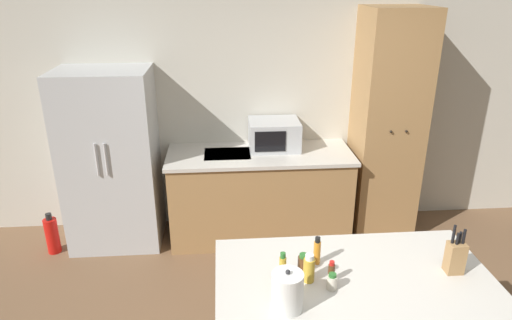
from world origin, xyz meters
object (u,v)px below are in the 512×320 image
Objects in this scene: pantry_cabinet at (387,126)px; knife_block at (455,256)px; spice_bottle_tall_dark at (303,263)px; fire_extinguisher at (52,235)px; microwave at (274,135)px; kettle at (287,291)px; spice_bottle_orange_cap at (331,272)px; refrigerator at (111,160)px; spice_bottle_amber_oil at (283,267)px; spice_bottle_short_red at (309,269)px; spice_bottle_green_herb at (317,251)px; spice_bottle_pale_salt at (332,282)px.

pantry_cabinet reaches higher than knife_block.
spice_bottle_tall_dark reaches higher than fire_extinguisher.
microwave is 2.09m from spice_bottle_tall_dark.
kettle is (-1.32, -2.33, -0.08)m from pantry_cabinet.
knife_block is 3.57m from fire_extinguisher.
spice_bottle_orange_cap is (0.13, -0.10, 0.01)m from spice_bottle_tall_dark.
refrigerator reaches higher than spice_bottle_tall_dark.
spice_bottle_amber_oil is at bearing -43.64° from fire_extinguisher.
spice_bottle_short_red is 1.31× the size of spice_bottle_orange_cap.
spice_bottle_pale_salt is at bearing -82.05° from spice_bottle_green_herb.
spice_bottle_short_red is 0.14m from spice_bottle_amber_oil.
knife_block reaches higher than spice_bottle_green_herb.
microwave is 1.18× the size of fire_extinguisher.
spice_bottle_orange_cap is (0.01, 0.06, 0.01)m from spice_bottle_pale_salt.
microwave is 2.17m from spice_bottle_amber_oil.
spice_bottle_tall_dark is at bearing -92.14° from microwave.
spice_bottle_green_herb is at bearing 64.16° from spice_bottle_short_red.
pantry_cabinet is 23.78× the size of spice_bottle_pale_salt.
kettle is 2.99m from fire_extinguisher.
knife_block is at bearing -5.16° from spice_bottle_tall_dark.
pantry_cabinet is at bearing 64.26° from spice_bottle_pale_salt.
spice_bottle_green_herb is at bearing -119.13° from pantry_cabinet.
kettle is (-0.01, -0.24, 0.02)m from spice_bottle_amber_oil.
fire_extinguisher is at bearing 147.28° from knife_block.
kettle is at bearing -95.09° from microwave.
pantry_cabinet is at bearing 4.01° from fire_extinguisher.
spice_bottle_amber_oil is 0.73× the size of kettle.
knife_block is at bearing -99.37° from pantry_cabinet.
pantry_cabinet reaches higher than spice_bottle_orange_cap.
spice_bottle_pale_salt reaches higher than fire_extinguisher.
spice_bottle_amber_oil is 0.25m from spice_bottle_green_herb.
spice_bottle_amber_oil is at bearing -122.01° from pantry_cabinet.
knife_block is 3.11× the size of spice_bottle_pale_salt.
spice_bottle_amber_oil is 0.98× the size of spice_bottle_green_herb.
refrigerator is at bearing -176.37° from microwave.
pantry_cabinet reaches higher than spice_bottle_green_herb.
fire_extinguisher is at bearing -175.99° from pantry_cabinet.
spice_bottle_pale_salt is 3.06m from fire_extinguisher.
knife_block is at bearing -70.74° from microwave.
spice_bottle_tall_dark is at bearing 65.98° from kettle.
kettle is at bearing -121.40° from spice_bottle_green_herb.
fire_extinguisher is at bearing 137.95° from spice_bottle_short_red.
refrigerator is 10.28× the size of spice_bottle_amber_oil.
refrigerator is 2.47m from spice_bottle_amber_oil.
fire_extinguisher is (-0.59, -0.19, -0.68)m from refrigerator.
microwave is 2.34m from fire_extinguisher.
spice_bottle_amber_oil is (-1.31, -2.09, -0.10)m from pantry_cabinet.
spice_bottle_amber_oil is 0.27m from spice_bottle_pale_salt.
spice_bottle_orange_cap is (0.12, -0.01, -0.02)m from spice_bottle_short_red.
microwave is at bearing 90.35° from spice_bottle_green_herb.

